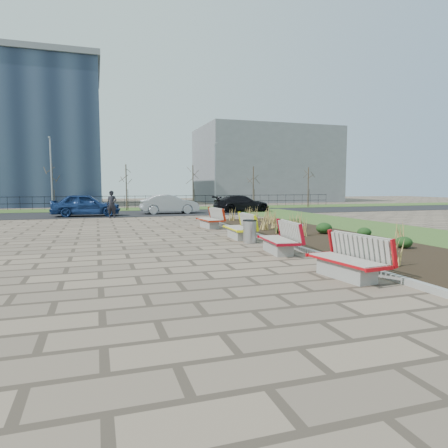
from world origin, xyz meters
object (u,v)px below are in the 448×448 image
object	(u,v)px
car_blue	(86,205)
car_black	(242,204)
bench_a	(346,257)
lamp_east	(215,176)
bench_b	(278,238)
pedestrian	(112,204)
litter_bin	(250,232)
lamp_west	(51,175)
car_silver	(169,204)
bench_d	(209,218)
bench_c	(238,227)

from	to	relation	value
car_blue	car_black	bearing A→B (deg)	-82.40
bench_a	lamp_east	distance (m)	28.27
bench_b	pedestrian	bearing A→B (deg)	112.21
litter_bin	lamp_west	bearing A→B (deg)	112.71
bench_b	lamp_east	bearing A→B (deg)	84.87
bench_b	car_blue	distance (m)	19.29
litter_bin	car_blue	size ratio (longest dim) A/B	0.18
lamp_west	car_silver	bearing A→B (deg)	-28.55
litter_bin	lamp_east	world-z (taller)	lamp_east
bench_b	bench_d	world-z (taller)	same
litter_bin	lamp_east	distance (m)	22.24
car_black	bench_a	bearing A→B (deg)	163.97
bench_d	lamp_east	size ratio (longest dim) A/B	0.35
litter_bin	car_blue	world-z (taller)	car_blue
bench_d	bench_c	bearing A→B (deg)	-94.12
pedestrian	car_silver	xyz separation A→B (m)	(4.42, 2.83, -0.17)
pedestrian	car_silver	distance (m)	5.25
bench_b	lamp_west	distance (m)	25.76
bench_a	car_silver	distance (m)	22.89
bench_c	litter_bin	xyz separation A→B (m)	(0.00, -1.25, -0.07)
bench_d	pedestrian	distance (m)	9.36
lamp_east	car_black	bearing A→B (deg)	-79.10
bench_d	lamp_west	world-z (taller)	lamp_west
bench_d	bench_b	bearing A→B (deg)	-94.12
bench_d	lamp_west	size ratio (longest dim) A/B	0.35
bench_c	litter_bin	world-z (taller)	bench_c
litter_bin	pedestrian	world-z (taller)	pedestrian
litter_bin	car_silver	size ratio (longest dim) A/B	0.19
car_black	pedestrian	bearing A→B (deg)	104.24
pedestrian	lamp_east	size ratio (longest dim) A/B	0.31
car_blue	bench_d	bearing A→B (deg)	-145.66
bench_b	litter_bin	distance (m)	2.49
bench_d	bench_a	bearing A→B (deg)	-94.12
lamp_west	bench_a	bearing A→B (deg)	-72.00
bench_a	lamp_west	size ratio (longest dim) A/B	0.35
litter_bin	car_black	xyz separation A→B (m)	(5.90, 16.85, 0.27)
car_black	lamp_east	distance (m)	5.30
litter_bin	car_silver	world-z (taller)	car_silver
litter_bin	pedestrian	size ratio (longest dim) A/B	0.46
car_silver	lamp_west	world-z (taller)	lamp_west
bench_c	litter_bin	distance (m)	1.25
bench_a	car_silver	bearing A→B (deg)	83.48
bench_c	lamp_east	world-z (taller)	lamp_east
bench_a	bench_d	xyz separation A→B (m)	(0.00, 11.90, 0.00)
bench_b	pedestrian	distance (m)	16.98
bench_d	lamp_east	xyz separation A→B (m)	(5.00, 15.81, 2.54)
bench_d	car_silver	xyz separation A→B (m)	(-0.14, 10.99, 0.25)
bench_a	bench_d	bearing A→B (deg)	83.12
litter_bin	lamp_west	xyz separation A→B (m)	(-9.00, 21.52, 2.61)
car_silver	lamp_west	size ratio (longest dim) A/B	0.74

